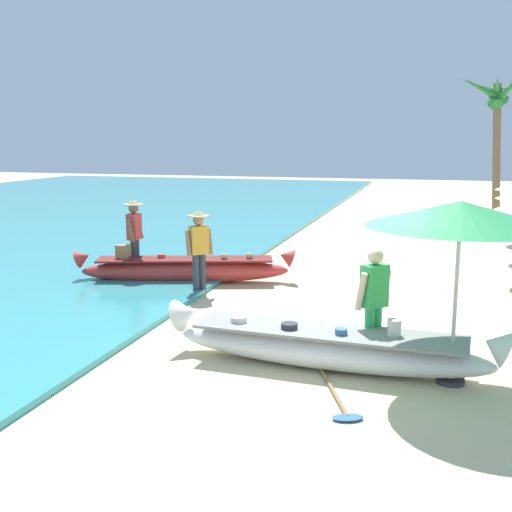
{
  "coord_description": "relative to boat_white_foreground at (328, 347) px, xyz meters",
  "views": [
    {
      "loc": [
        1.41,
        -8.53,
        3.14
      ],
      "look_at": [
        -1.87,
        2.83,
        0.9
      ],
      "focal_mm": 44.19,
      "sensor_mm": 36.0,
      "label": 1
    }
  ],
  "objects": [
    {
      "name": "person_vendor_hatted",
      "position": [
        -3.2,
        3.39,
        0.7
      ],
      "size": [
        0.53,
        0.52,
        1.72
      ],
      "color": "#333842",
      "rests_on": "ground"
    },
    {
      "name": "patio_umbrella_large",
      "position": [
        1.64,
        -0.12,
        1.9
      ],
      "size": [
        2.35,
        2.35,
        2.37
      ],
      "color": "#B7B7BC",
      "rests_on": "ground"
    },
    {
      "name": "boat_red_midground",
      "position": [
        -3.87,
        4.23,
        0.01
      ],
      "size": [
        4.71,
        1.97,
        0.83
      ],
      "color": "red",
      "rests_on": "ground"
    },
    {
      "name": "palm_tree_leaning_seaward",
      "position": [
        3.2,
        16.36,
        4.02
      ],
      "size": [
        2.51,
        2.76,
        5.35
      ],
      "color": "brown",
      "rests_on": "ground"
    },
    {
      "name": "person_tourist_customer",
      "position": [
        0.57,
        0.37,
        0.63
      ],
      "size": [
        0.5,
        0.55,
        1.64
      ],
      "color": "green",
      "rests_on": "ground"
    },
    {
      "name": "ground_plane",
      "position": [
        -0.06,
        0.29,
        -0.29
      ],
      "size": [
        80.0,
        80.0,
        0.0
      ],
      "primitive_type": "plane",
      "color": "beige"
    },
    {
      "name": "paddle",
      "position": [
        0.31,
        -1.1,
        -0.26
      ],
      "size": [
        0.82,
        1.65,
        0.05
      ],
      "color": "#8E6B47",
      "rests_on": "ground"
    },
    {
      "name": "person_vendor_assistant",
      "position": [
        -5.06,
        4.25,
        0.76
      ],
      "size": [
        0.44,
        0.56,
        1.81
      ],
      "color": "#333842",
      "rests_on": "ground"
    },
    {
      "name": "boat_white_foreground",
      "position": [
        0.0,
        0.0,
        0.0
      ],
      "size": [
        4.77,
        1.09,
        0.84
      ],
      "color": "white",
      "rests_on": "ground"
    }
  ]
}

